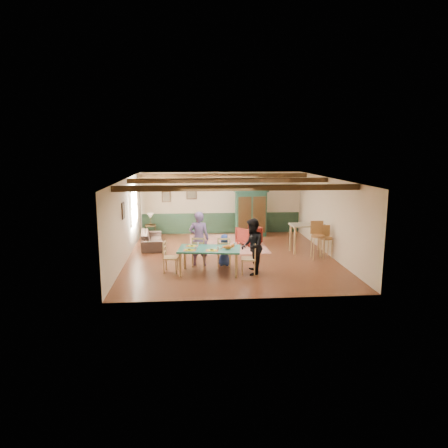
{
  "coord_description": "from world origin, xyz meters",
  "views": [
    {
      "loc": [
        -1.29,
        -13.35,
        3.67
      ],
      "look_at": [
        -0.21,
        0.03,
        1.15
      ],
      "focal_mm": 32.0,
      "sensor_mm": 36.0,
      "label": 1
    }
  ],
  "objects": [
    {
      "name": "person_child",
      "position": [
        -0.28,
        -1.06,
        0.51
      ],
      "size": [
        0.54,
        0.39,
        1.02
      ],
      "primitive_type": "imported",
      "rotation": [
        0.0,
        0.0,
        3.01
      ],
      "color": "#26429A",
      "rests_on": "floor"
    },
    {
      "name": "picture_back_b",
      "position": [
        -2.4,
        3.97,
        1.65
      ],
      "size": [
        0.38,
        0.04,
        0.48
      ],
      "primitive_type": null,
      "color": "#7A7158",
      "rests_on": "wall_back"
    },
    {
      "name": "sofa",
      "position": [
        -2.84,
        1.68,
        0.29
      ],
      "size": [
        0.98,
        2.07,
        0.58
      ],
      "primitive_type": "imported",
      "rotation": [
        0.0,
        0.0,
        1.67
      ],
      "color": "#3A2A24",
      "rests_on": "floor"
    },
    {
      "name": "place_setting_near_center",
      "position": [
        -0.73,
        -2.08,
        0.82
      ],
      "size": [
        0.44,
        0.36,
        0.11
      ],
      "primitive_type": null,
      "rotation": [
        0.0,
        0.0,
        -0.14
      ],
      "color": "yellow",
      "rests_on": "dining_table"
    },
    {
      "name": "end_table",
      "position": [
        -3.04,
        3.3,
        0.27
      ],
      "size": [
        0.48,
        0.48,
        0.54
      ],
      "primitive_type": null,
      "rotation": [
        0.0,
        0.0,
        0.09
      ],
      "color": "black",
      "rests_on": "floor"
    },
    {
      "name": "bar_stool_right",
      "position": [
        3.25,
        -0.45,
        0.56
      ],
      "size": [
        0.44,
        0.47,
        1.12
      ],
      "primitive_type": null,
      "rotation": [
        0.0,
        0.0,
        0.1
      ],
      "color": "#B27D45",
      "rests_on": "floor"
    },
    {
      "name": "dining_chair_far_left",
      "position": [
        -1.1,
        -1.03,
        0.48
      ],
      "size": [
        0.48,
        0.5,
        0.96
      ],
      "primitive_type": null,
      "rotation": [
        0.0,
        0.0,
        3.01
      ],
      "color": "tan",
      "rests_on": "floor"
    },
    {
      "name": "wainscot_back",
      "position": [
        0.0,
        3.98,
        0.45
      ],
      "size": [
        6.95,
        0.03,
        0.9
      ],
      "primitive_type": "cube",
      "color": "#1E3725",
      "rests_on": "floor"
    },
    {
      "name": "place_setting_far_left",
      "position": [
        -1.31,
        -1.49,
        0.82
      ],
      "size": [
        0.44,
        0.36,
        0.11
      ],
      "primitive_type": null,
      "rotation": [
        0.0,
        0.0,
        -0.14
      ],
      "color": "yellow",
      "rests_on": "dining_table"
    },
    {
      "name": "window_left",
      "position": [
        -3.47,
        1.7,
        1.55
      ],
      "size": [
        0.06,
        1.6,
        1.3
      ],
      "primitive_type": null,
      "color": "white",
      "rests_on": "wall_left"
    },
    {
      "name": "ceiling_beam_front",
      "position": [
        0.0,
        -2.3,
        2.61
      ],
      "size": [
        6.95,
        0.16,
        0.16
      ],
      "primitive_type": "cube",
      "color": "black",
      "rests_on": "ceiling"
    },
    {
      "name": "dining_table",
      "position": [
        -0.79,
        -1.81,
        0.38
      ],
      "size": [
        1.94,
        1.25,
        0.76
      ],
      "primitive_type": null,
      "rotation": [
        0.0,
        0.0,
        -0.14
      ],
      "color": "#216A58",
      "rests_on": "floor"
    },
    {
      "name": "table_lamp",
      "position": [
        -3.04,
        3.3,
        0.79
      ],
      "size": [
        0.31,
        0.31,
        0.49
      ],
      "primitive_type": null,
      "rotation": [
        0.0,
        0.0,
        -0.14
      ],
      "color": "#D3AE88",
      "rests_on": "end_table"
    },
    {
      "name": "bar_stool_left",
      "position": [
        2.93,
        -0.51,
        0.64
      ],
      "size": [
        0.48,
        0.52,
        1.28
      ],
      "primitive_type": null,
      "rotation": [
        0.0,
        0.0,
        -0.06
      ],
      "color": "#B27D45",
      "rests_on": "floor"
    },
    {
      "name": "place_setting_near_left",
      "position": [
        -1.38,
        -1.99,
        0.82
      ],
      "size": [
        0.44,
        0.36,
        0.11
      ],
      "primitive_type": null,
      "rotation": [
        0.0,
        0.0,
        -0.14
      ],
      "color": "yellow",
      "rests_on": "dining_table"
    },
    {
      "name": "person_woman",
      "position": [
        0.46,
        -1.98,
        0.84
      ],
      "size": [
        0.74,
        0.89,
        1.67
      ],
      "primitive_type": "imported",
      "rotation": [
        0.0,
        0.0,
        -1.71
      ],
      "color": "black",
      "rests_on": "floor"
    },
    {
      "name": "picture_back_a",
      "position": [
        -1.3,
        3.97,
        1.8
      ],
      "size": [
        0.45,
        0.04,
        0.55
      ],
      "primitive_type": null,
      "color": "#7A7158",
      "rests_on": "wall_back"
    },
    {
      "name": "floor",
      "position": [
        0.0,
        0.0,
        0.0
      ],
      "size": [
        8.0,
        8.0,
        0.0
      ],
      "primitive_type": "plane",
      "color": "#582918",
      "rests_on": "ground"
    },
    {
      "name": "wall_left",
      "position": [
        -3.5,
        0.0,
        1.35
      ],
      "size": [
        0.02,
        8.0,
        2.7
      ],
      "primitive_type": "cube",
      "color": "beige",
      "rests_on": "floor"
    },
    {
      "name": "place_setting_far_right",
      "position": [
        -0.21,
        -1.64,
        0.82
      ],
      "size": [
        0.44,
        0.36,
        0.11
      ],
      "primitive_type": null,
      "rotation": [
        0.0,
        0.0,
        -0.14
      ],
      "color": "yellow",
      "rests_on": "dining_table"
    },
    {
      "name": "picture_left_wall",
      "position": [
        -3.47,
        -0.6,
        1.75
      ],
      "size": [
        0.04,
        0.42,
        0.52
      ],
      "primitive_type": null,
      "color": "#7A7158",
      "rests_on": "wall_left"
    },
    {
      "name": "dining_chair_end_left",
      "position": [
        -1.95,
        -1.65,
        0.48
      ],
      "size": [
        0.5,
        0.48,
        0.96
      ],
      "primitive_type": null,
      "rotation": [
        0.0,
        0.0,
        1.44
      ],
      "color": "tan",
      "rests_on": "floor"
    },
    {
      "name": "ceiling_beam_mid",
      "position": [
        0.0,
        0.4,
        2.61
      ],
      "size": [
        6.95,
        0.16,
        0.16
      ],
      "primitive_type": "cube",
      "color": "black",
      "rests_on": "ceiling"
    },
    {
      "name": "person_man",
      "position": [
        -1.09,
        -0.95,
        0.87
      ],
      "size": [
        0.69,
        0.5,
        1.75
      ],
      "primitive_type": "imported",
      "rotation": [
        0.0,
        0.0,
        3.01
      ],
      "color": "slate",
      "rests_on": "floor"
    },
    {
      "name": "wall_back",
      "position": [
        0.0,
        4.0,
        1.35
      ],
      "size": [
        7.0,
        0.02,
        2.7
      ],
      "primitive_type": "cube",
      "color": "beige",
      "rests_on": "floor"
    },
    {
      "name": "armchair",
      "position": [
        0.9,
        1.73,
        0.36
      ],
      "size": [
        1.09,
        1.09,
        0.72
      ],
      "primitive_type": "imported",
      "rotation": [
        0.0,
        0.0,
        -2.48
      ],
      "color": "#501010",
      "rests_on": "floor"
    },
    {
      "name": "dining_chair_far_right",
      "position": [
        -0.29,
        -1.14,
        0.48
      ],
      "size": [
        0.48,
        0.5,
        0.96
      ],
      "primitive_type": null,
      "rotation": [
        0.0,
        0.0,
        3.01
      ],
      "color": "tan",
      "rests_on": "floor"
    },
    {
      "name": "wall_right",
      "position": [
        3.5,
        0.0,
        1.35
      ],
      "size": [
        0.02,
        8.0,
        2.7
      ],
      "primitive_type": "cube",
      "color": "beige",
      "rests_on": "floor"
    },
    {
      "name": "armoire",
      "position": [
        1.2,
        3.27,
        1.0
      ],
      "size": [
        1.44,
        0.65,
        1.99
      ],
      "primitive_type": "cube",
      "rotation": [
        0.0,
        0.0,
        0.06
      ],
      "color": "#16372A",
      "rests_on": "floor"
    },
    {
      "name": "ceiling",
      "position": [
        0.0,
        0.0,
        2.7
      ],
      "size": [
        7.0,
        8.0,
        0.02
      ],
      "primitive_type": "cube",
      "color": "silver",
      "rests_on": "wall_back"
    },
    {
      "name": "cat",
      "position": [
        -0.25,
        -1.99,
        0.85
      ],
      "size": [
        0.38,
        0.19,
        0.18
      ],
      "primitive_type": null,
      "rotation": [
        0.0,
        0.0,
        -0.14
      ],
      "color": "orange",
      "rests_on": "dining_table"
    },
    {
      "name": "counter_table",
      "position": [
        2.83,
        0.39,
        0.51
      ],
      "size": [
        1.26,
        0.76,
        1.03
      ],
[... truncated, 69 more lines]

